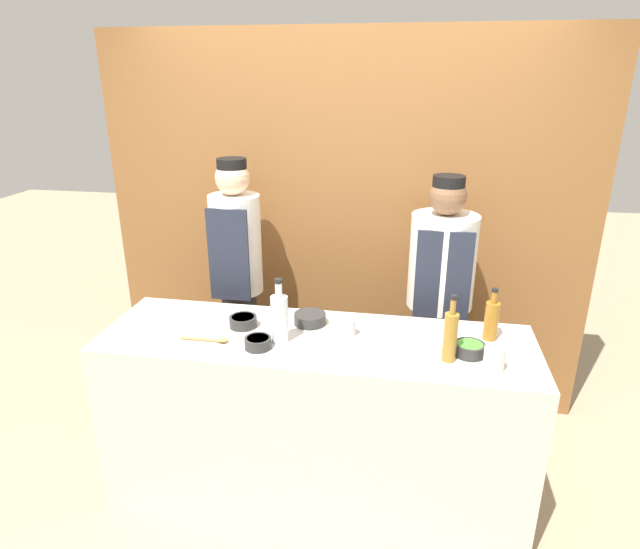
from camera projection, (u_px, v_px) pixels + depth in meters
name	position (u px, v px, depth m)	size (l,w,h in m)	color
ground_plane	(316.00, 489.00, 2.93)	(14.00, 14.00, 0.00)	tan
cabinet_wall	(345.00, 227.00, 3.48)	(3.08, 0.18, 2.40)	brown
counter	(316.00, 418.00, 2.77)	(2.11, 0.64, 0.93)	beige
sauce_bowl_green	(470.00, 349.00, 2.43)	(0.14, 0.14, 0.06)	#2D2D2D
sauce_bowl_red	(310.00, 318.00, 2.73)	(0.16, 0.16, 0.06)	#2D2D2D
sauce_bowl_brown	(258.00, 342.00, 2.49)	(0.13, 0.13, 0.05)	#2D2D2D
sauce_bowl_yellow	(243.00, 321.00, 2.70)	(0.14, 0.14, 0.05)	#2D2D2D
cutting_board	(407.00, 337.00, 2.58)	(0.35, 0.23, 0.02)	white
bottle_amber	(491.00, 320.00, 2.55)	(0.07, 0.07, 0.26)	#9E661E
bottle_vinegar	(450.00, 335.00, 2.35)	(0.06, 0.06, 0.32)	olive
bottle_clear	(279.00, 317.00, 2.52)	(0.08, 0.08, 0.32)	silver
cup_steel	(348.00, 327.00, 2.61)	(0.08, 0.08, 0.08)	#B7B7BC
cup_cream	(494.00, 359.00, 2.30)	(0.09, 0.09, 0.10)	silver
wooden_spoon	(210.00, 339.00, 2.56)	(0.24, 0.04, 0.02)	#B2844C
chef_left	(238.00, 281.00, 3.33)	(0.31, 0.31, 1.68)	#28282D
chef_right	(439.00, 303.00, 3.15)	(0.38, 0.38, 1.62)	#28282D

